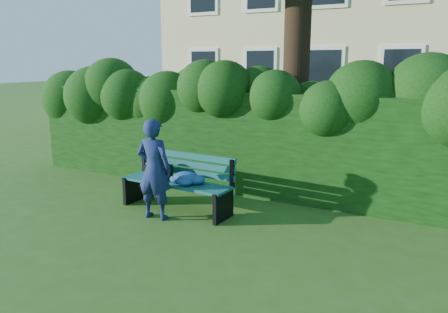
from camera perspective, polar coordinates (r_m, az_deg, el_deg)
The scene contains 4 objects.
ground at distance 6.16m, azimuth -2.70°, elevation -9.73°, with size 80.00×80.00×0.00m, color #345518.
hedge at distance 7.80m, azimuth 5.62°, elevation 1.86°, with size 10.00×1.00×1.80m.
park_bench at distance 6.90m, azimuth -6.14°, elevation -2.98°, with size 1.86×0.64×0.89m.
man_reading at distance 6.51m, azimuth -9.11°, elevation -1.67°, with size 0.55×0.36×1.51m, color navy.
Camera 1 is at (2.97, -4.87, 2.32)m, focal length 35.00 mm.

